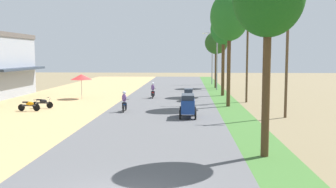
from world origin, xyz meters
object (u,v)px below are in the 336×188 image
object	(u,v)px
median_tree_third	(223,30)
vendor_umbrella	(81,77)
streetlamp_mid	(217,56)
median_tree_fourth	(216,43)
parked_motorbike_third	(43,102)
car_sedan_white	(188,94)
motorbike_ahead_second	(153,91)
streetlamp_near	(228,56)
parked_motorbike_second	(29,105)
utility_pole_near	(247,57)
car_van_blue	(188,104)
streetlamp_far	(212,54)
median_tree_second	(229,17)
utility_pole_far	(287,47)
motorbike_foreground_rider	(124,102)

from	to	relation	value
median_tree_third	vendor_umbrella	bearing A→B (deg)	-165.25
streetlamp_mid	median_tree_fourth	bearing A→B (deg)	87.98
parked_motorbike_third	car_sedan_white	bearing A→B (deg)	25.69
parked_motorbike_third	motorbike_ahead_second	xyz separation A→B (m)	(8.63, 8.22, 0.30)
streetlamp_near	streetlamp_mid	bearing A→B (deg)	90.00
parked_motorbike_second	median_tree_fourth	xyz separation A→B (m)	(16.59, 23.33, 5.59)
utility_pole_near	car_van_blue	xyz separation A→B (m)	(-5.66, -9.99, -3.31)
median_tree_third	streetlamp_far	world-z (taller)	median_tree_third
car_van_blue	motorbike_ahead_second	distance (m)	13.14
median_tree_third	median_tree_second	bearing A→B (deg)	-92.06
parked_motorbike_third	median_tree_fourth	size ratio (longest dim) A/B	0.23
utility_pole_far	motorbike_ahead_second	bearing A→B (deg)	132.18
streetlamp_mid	motorbike_foreground_rider	size ratio (longest dim) A/B	4.15
median_tree_third	streetlamp_far	distance (m)	17.29
car_sedan_white	parked_motorbike_third	bearing A→B (deg)	-154.31
vendor_umbrella	median_tree_third	distance (m)	16.13
car_van_blue	car_sedan_white	xyz separation A→B (m)	(0.07, 10.34, -0.28)
parked_motorbike_second	utility_pole_far	world-z (taller)	utility_pole_far
parked_motorbike_second	car_sedan_white	bearing A→B (deg)	30.86
median_tree_second	streetlamp_near	world-z (taller)	median_tree_second
streetlamp_far	motorbike_ahead_second	bearing A→B (deg)	-110.10
vendor_umbrella	motorbike_foreground_rider	bearing A→B (deg)	-57.00
median_tree_second	motorbike_ahead_second	world-z (taller)	median_tree_second
parked_motorbike_second	car_van_blue	world-z (taller)	car_van_blue
median_tree_third	utility_pole_near	size ratio (longest dim) A/B	1.09
median_tree_fourth	car_van_blue	bearing A→B (deg)	-98.42
median_tree_fourth	motorbike_ahead_second	xyz separation A→B (m)	(-7.49, -13.39, -5.28)
parked_motorbike_third	car_sedan_white	size ratio (longest dim) A/B	0.80
utility_pole_far	motorbike_ahead_second	distance (m)	16.57
median_tree_third	motorbike_ahead_second	size ratio (longest dim) A/B	5.00
motorbike_foreground_rider	motorbike_ahead_second	distance (m)	10.06
vendor_umbrella	streetlamp_mid	world-z (taller)	streetlamp_mid
median_tree_third	median_tree_fourth	size ratio (longest dim) A/B	1.17
vendor_umbrella	median_tree_second	size ratio (longest dim) A/B	0.26
median_tree_third	utility_pole_far	distance (m)	15.45
median_tree_third	motorbike_foreground_rider	size ratio (longest dim) A/B	5.00
streetlamp_near	utility_pole_far	xyz separation A→B (m)	(3.37, -8.27, 0.68)
parked_motorbike_second	streetlamp_near	size ratio (longest dim) A/B	0.24
utility_pole_near	utility_pole_far	xyz separation A→B (m)	(1.45, -9.23, 0.80)
parked_motorbike_second	utility_pole_far	xyz separation A→B (m)	(19.85, -1.93, 4.58)
vendor_umbrella	median_tree_second	world-z (taller)	median_tree_second
median_tree_third	car_van_blue	size ratio (longest dim) A/B	3.74
median_tree_fourth	streetlamp_near	bearing A→B (deg)	-90.37
vendor_umbrella	median_tree_fourth	xyz separation A→B (m)	(14.81, 14.21, 3.83)
parked_motorbike_third	motorbike_ahead_second	bearing A→B (deg)	43.61
parked_motorbike_third	streetlamp_far	xyz separation A→B (m)	(16.02, 28.40, 4.12)
streetlamp_far	utility_pole_near	size ratio (longest dim) A/B	0.97
streetlamp_near	streetlamp_mid	world-z (taller)	streetlamp_near
streetlamp_mid	motorbike_ahead_second	distance (m)	13.11
parked_motorbike_third	car_van_blue	size ratio (longest dim) A/B	0.75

